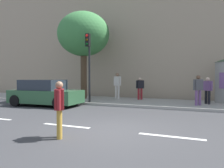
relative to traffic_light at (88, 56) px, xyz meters
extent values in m
plane|color=#38383A|center=(3.76, -5.24, -2.89)|extent=(80.00, 80.00, 0.00)
cube|color=#9E9B93|center=(3.76, 1.76, -2.81)|extent=(36.00, 4.00, 0.15)
cube|color=silver|center=(2.05, -5.24, -2.88)|extent=(1.80, 0.16, 0.01)
cube|color=silver|center=(5.48, -5.24, -2.88)|extent=(1.80, 0.16, 0.01)
cube|color=tan|center=(3.76, 6.76, 2.46)|extent=(36.00, 5.00, 10.69)
cylinder|color=black|center=(0.00, 0.11, -1.09)|extent=(0.12, 0.12, 3.29)
cube|color=black|center=(0.00, -0.07, 0.93)|extent=(0.24, 0.24, 0.75)
sphere|color=red|center=(0.00, -0.20, 1.17)|extent=(0.16, 0.16, 0.16)
sphere|color=#3C2906|center=(0.00, -0.20, 0.93)|extent=(0.16, 0.16, 0.16)
sphere|color=#07330F|center=(0.00, -0.20, 0.69)|extent=(0.16, 0.16, 0.16)
cylinder|color=gray|center=(7.42, 2.86, -1.56)|extent=(1.02, 1.02, 2.36)
cylinder|color=#4C3826|center=(-1.38, 1.80, -1.26)|extent=(0.43, 0.43, 2.95)
ellipsoid|color=#3D7F42|center=(-1.38, 1.80, 1.73)|extent=(3.57, 3.57, 3.04)
cylinder|color=#B78C33|center=(2.80, -6.61, -2.50)|extent=(0.14, 0.14, 0.77)
cylinder|color=#B78C33|center=(2.68, -6.45, -2.50)|extent=(0.14, 0.14, 0.77)
cube|color=maroon|center=(2.74, -6.53, -1.85)|extent=(0.42, 0.46, 0.54)
cylinder|color=maroon|center=(2.88, -6.73, -1.85)|extent=(0.09, 0.09, 0.52)
cylinder|color=maroon|center=(2.60, -6.33, -1.85)|extent=(0.09, 0.09, 0.52)
sphere|color=#8C664C|center=(2.74, -6.53, -1.47)|extent=(0.21, 0.21, 0.21)
cylinder|color=#724C84|center=(6.13, 1.02, -2.33)|extent=(0.14, 0.14, 0.80)
cylinder|color=#724C84|center=(5.96, 0.86, -2.33)|extent=(0.14, 0.14, 0.80)
cube|color=#4C4C51|center=(6.04, 0.94, -1.65)|extent=(0.50, 0.49, 0.57)
cylinder|color=#4C4C51|center=(6.24, 1.12, -1.65)|extent=(0.09, 0.09, 0.54)
cylinder|color=#4C4C51|center=(5.84, 0.75, -1.65)|extent=(0.09, 0.09, 0.54)
sphere|color=brown|center=(6.04, 0.94, -1.25)|extent=(0.22, 0.22, 0.22)
cylinder|color=silver|center=(0.70, 2.66, -2.29)|extent=(0.14, 0.14, 0.90)
cylinder|color=silver|center=(0.91, 2.60, -2.29)|extent=(0.14, 0.14, 0.90)
cube|color=silver|center=(0.80, 2.63, -1.51)|extent=(0.47, 0.34, 0.64)
cylinder|color=silver|center=(0.56, 2.70, -1.51)|extent=(0.09, 0.09, 0.61)
cylinder|color=silver|center=(1.05, 2.56, -1.51)|extent=(0.09, 0.09, 0.61)
sphere|color=#8C664C|center=(0.80, 2.63, -1.07)|extent=(0.24, 0.24, 0.24)
cylinder|color=black|center=(6.59, 1.68, -2.36)|extent=(0.14, 0.14, 0.75)
cylinder|color=black|center=(6.44, 1.88, -2.36)|extent=(0.14, 0.14, 0.75)
cube|color=#724C84|center=(6.51, 1.78, -1.72)|extent=(0.50, 0.54, 0.53)
cylinder|color=#724C84|center=(6.70, 1.55, -1.72)|extent=(0.09, 0.09, 0.50)
cylinder|color=#724C84|center=(6.33, 2.01, -1.72)|extent=(0.09, 0.09, 0.50)
sphere|color=beige|center=(6.51, 1.78, -1.36)|extent=(0.20, 0.20, 0.20)
cylinder|color=maroon|center=(2.50, 2.71, -2.36)|extent=(0.14, 0.14, 0.75)
cylinder|color=maroon|center=(2.35, 2.55, -2.36)|extent=(0.14, 0.14, 0.75)
cube|color=black|center=(2.43, 2.63, -1.73)|extent=(0.47, 0.48, 0.53)
cylinder|color=black|center=(2.61, 2.82, -1.73)|extent=(0.09, 0.09, 0.50)
cylinder|color=black|center=(2.25, 2.44, -1.73)|extent=(0.09, 0.09, 0.50)
sphere|color=beige|center=(2.43, 2.63, -1.36)|extent=(0.20, 0.20, 0.20)
cube|color=#2D5938|center=(-2.01, -1.38, -2.35)|extent=(4.14, 1.98, 0.72)
cube|color=#262D38|center=(-2.22, -1.39, -1.69)|extent=(2.34, 1.72, 0.59)
cylinder|color=black|center=(-3.39, -2.30, -2.57)|extent=(0.65, 0.25, 0.64)
cylinder|color=black|center=(-3.47, -0.60, -2.57)|extent=(0.65, 0.25, 0.64)
cylinder|color=black|center=(-0.56, -2.17, -2.57)|extent=(0.65, 0.25, 0.64)
cylinder|color=black|center=(-0.63, -0.47, -2.57)|extent=(0.65, 0.25, 0.64)
camera|label=1|loc=(6.27, -11.27, -1.26)|focal=34.63mm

